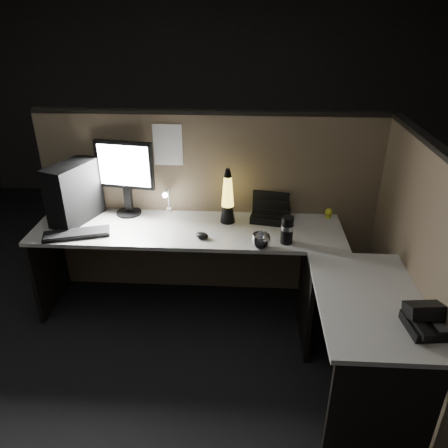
# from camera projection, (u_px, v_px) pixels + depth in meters

# --- Properties ---
(floor) EXTENTS (6.00, 6.00, 0.00)m
(floor) POSITION_uv_depth(u_px,v_px,m) (202.00, 361.00, 3.04)
(floor) COLOR black
(floor) RESTS_ON ground
(room_shell) EXTENTS (6.00, 6.00, 6.00)m
(room_shell) POSITION_uv_depth(u_px,v_px,m) (195.00, 132.00, 2.30)
(room_shell) COLOR silver
(room_shell) RESTS_ON ground
(partition_back) EXTENTS (2.66, 0.06, 1.50)m
(partition_back) POSITION_uv_depth(u_px,v_px,m) (212.00, 207.00, 3.53)
(partition_back) COLOR brown
(partition_back) RESTS_ON ground
(partition_right) EXTENTS (0.06, 1.66, 1.50)m
(partition_right) POSITION_uv_depth(u_px,v_px,m) (413.00, 268.00, 2.72)
(partition_right) COLOR brown
(partition_right) RESTS_ON ground
(desk) EXTENTS (2.60, 1.60, 0.73)m
(desk) POSITION_uv_depth(u_px,v_px,m) (230.00, 272.00, 2.99)
(desk) COLOR #AFADA5
(desk) RESTS_ON ground
(pc_tower) EXTENTS (0.33, 0.47, 0.45)m
(pc_tower) POSITION_uv_depth(u_px,v_px,m) (74.00, 193.00, 3.27)
(pc_tower) COLOR black
(pc_tower) RESTS_ON desk
(monitor) EXTENTS (0.46, 0.20, 0.59)m
(monitor) POSITION_uv_depth(u_px,v_px,m) (125.00, 171.00, 3.32)
(monitor) COLOR black
(monitor) RESTS_ON desk
(keyboard) EXTENTS (0.49, 0.28, 0.02)m
(keyboard) POSITION_uv_depth(u_px,v_px,m) (77.00, 234.00, 3.14)
(keyboard) COLOR black
(keyboard) RESTS_ON desk
(mouse) EXTENTS (0.12, 0.10, 0.04)m
(mouse) POSITION_uv_depth(u_px,v_px,m) (202.00, 235.00, 3.11)
(mouse) COLOR black
(mouse) RESTS_ON desk
(clip_lamp) EXTENTS (0.04, 0.17, 0.21)m
(clip_lamp) POSITION_uv_depth(u_px,v_px,m) (167.00, 200.00, 3.40)
(clip_lamp) COLOR silver
(clip_lamp) RESTS_ON desk
(organizer) EXTENTS (0.33, 0.30, 0.22)m
(organizer) POSITION_uv_depth(u_px,v_px,m) (271.00, 213.00, 3.37)
(organizer) COLOR black
(organizer) RESTS_ON desk
(lava_lamp) EXTENTS (0.11, 0.11, 0.43)m
(lava_lamp) POSITION_uv_depth(u_px,v_px,m) (228.00, 200.00, 3.26)
(lava_lamp) COLOR black
(lava_lamp) RESTS_ON desk
(travel_mug) EXTENTS (0.09, 0.09, 0.20)m
(travel_mug) POSITION_uv_depth(u_px,v_px,m) (287.00, 230.00, 3.00)
(travel_mug) COLOR black
(travel_mug) RESTS_ON desk
(steel_mug) EXTENTS (0.15, 0.15, 0.10)m
(steel_mug) POSITION_uv_depth(u_px,v_px,m) (261.00, 241.00, 2.97)
(steel_mug) COLOR silver
(steel_mug) RESTS_ON desk
(figurine) EXTENTS (0.06, 0.06, 0.06)m
(figurine) POSITION_uv_depth(u_px,v_px,m) (329.00, 212.00, 3.38)
(figurine) COLOR yellow
(figurine) RESTS_ON desk
(pinned_paper) EXTENTS (0.22, 0.00, 0.32)m
(pinned_paper) POSITION_uv_depth(u_px,v_px,m) (168.00, 145.00, 3.27)
(pinned_paper) COLOR white
(pinned_paper) RESTS_ON partition_back
(desk_phone) EXTENTS (0.26, 0.27, 0.14)m
(desk_phone) POSITION_uv_depth(u_px,v_px,m) (430.00, 319.00, 2.23)
(desk_phone) COLOR black
(desk_phone) RESTS_ON desk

